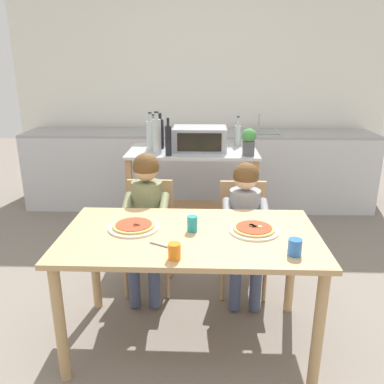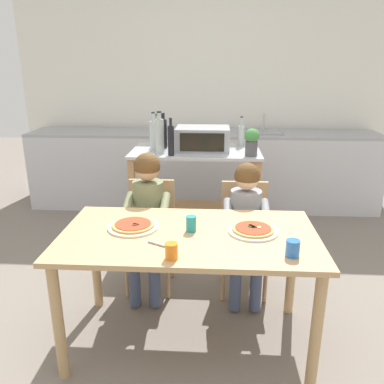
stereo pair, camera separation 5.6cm
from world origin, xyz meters
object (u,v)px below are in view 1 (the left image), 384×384
Objects in this scene: dining_table at (190,249)px; child_in_grey_shirt at (245,216)px; toaster_oven at (200,139)px; pizza_plate_cream at (134,226)px; bottle_slim_sauce at (157,136)px; child_in_olive_shirt at (146,209)px; bottle_tall_green_wine at (154,133)px; bottle_clear_vinegar at (168,140)px; bottle_squat_spirits at (160,133)px; bottle_brown_beer at (151,135)px; drinking_cup_orange at (174,251)px; serving_spoon at (161,245)px; dining_chair_right at (243,229)px; drinking_cup_teal at (192,224)px; kitchen_island_cart at (193,181)px; drinking_cup_blue at (295,247)px; pizza_plate_white at (254,229)px; dining_chair_left at (150,227)px; potted_herb_plant at (249,141)px; bottle_dark_olive_oil at (238,135)px.

child_in_grey_shirt is at bearing 55.09° from dining_table.
toaster_oven is 1.57× the size of pizza_plate_cream.
child_in_olive_shirt is at bearing -90.09° from bottle_slim_sauce.
bottle_tall_green_wine is 0.93× the size of bottle_clear_vinegar.
bottle_squat_spirits is 0.13m from bottle_brown_beer.
bottle_clear_vinegar reaches higher than toaster_oven.
toaster_oven is 1.49× the size of bottle_clear_vinegar.
bottle_clear_vinegar is 1.27m from dining_table.
bottle_clear_vinegar is 3.83× the size of drinking_cup_orange.
bottle_tall_green_wine is 1.80m from serving_spoon.
bottle_clear_vinegar is at bearing 138.42° from dining_chair_right.
child_in_grey_shirt is (0.77, -1.07, -0.39)m from bottle_tall_green_wine.
toaster_oven is at bearing 89.26° from drinking_cup_teal.
dining_table is 10.46× the size of serving_spoon.
kitchen_island_cart is 1.41m from dining_table.
child_in_grey_shirt is at bearing -47.55° from bottle_brown_beer.
toaster_oven is 1.03m from child_in_grey_shirt.
bottle_tall_green_wine is 1.37m from child_in_grey_shirt.
bottle_brown_beer reaches higher than drinking_cup_orange.
dining_chair_right is 1.00m from serving_spoon.
child_in_grey_shirt reaches higher than pizza_plate_cream.
kitchen_island_cart is 0.53m from bottle_squat_spirits.
kitchen_island_cart is 0.58m from bottle_tall_green_wine.
dining_chair_right reaches higher than drinking_cup_blue.
bottle_brown_beer is at bearing 120.15° from pizza_plate_white.
toaster_oven reaches higher than pizza_plate_white.
drinking_cup_teal reaches higher than serving_spoon.
child_in_grey_shirt reaches higher than dining_chair_left.
pizza_plate_white is at bearing -41.48° from dining_chair_left.
potted_herb_plant is 0.79m from child_in_grey_shirt.
bottle_tall_green_wine is 0.36× the size of dining_chair_left.
drinking_cup_teal is at bearing 152.13° from drinking_cup_blue.
bottle_clear_vinegar is 2.25× the size of serving_spoon.
bottle_dark_olive_oil is at bearing 98.56° from potted_herb_plant.
bottle_dark_olive_oil is 1.31m from dining_chair_left.
drinking_cup_blue is at bearing -24.47° from dining_table.
child_in_olive_shirt reaches higher than dining_chair_left.
bottle_brown_beer is at bearing 107.26° from drinking_cup_teal.
bottle_squat_spirits is 1.25m from child_in_grey_shirt.
drinking_cup_orange is (-0.08, -0.34, -0.00)m from drinking_cup_teal.
dining_chair_right is 0.78× the size of child_in_olive_shirt.
bottle_brown_beer is (-0.43, -0.05, 0.03)m from toaster_oven.
bottle_clear_vinegar is 0.39× the size of dining_chair_left.
bottle_tall_green_wine is 1.12m from child_in_olive_shirt.
drinking_cup_orange is at bearing -79.97° from bottle_tall_green_wine.
toaster_oven is 0.40m from bottle_dark_olive_oil.
drinking_cup_blue is (0.77, -1.42, -0.27)m from bottle_clear_vinegar.
pizza_plate_white is (-0.08, -1.16, -0.29)m from potted_herb_plant.
child_in_grey_shirt is (0.70, -0.01, -0.03)m from child_in_olive_shirt.
kitchen_island_cart is at bearing 7.05° from bottle_brown_beer.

